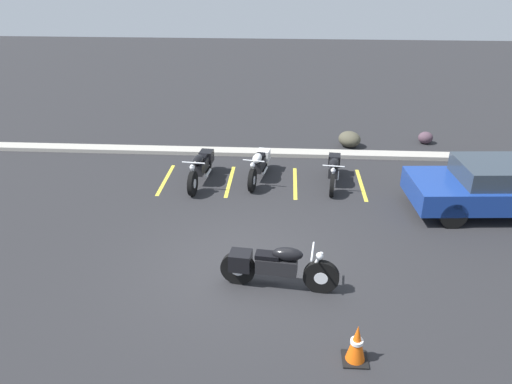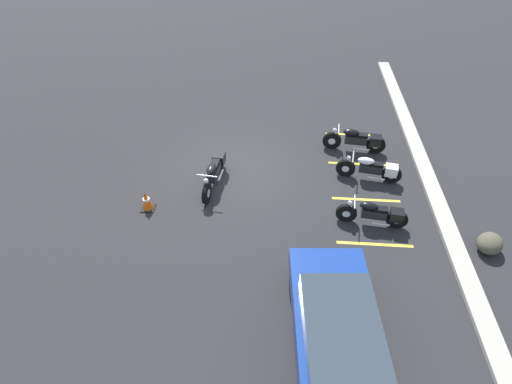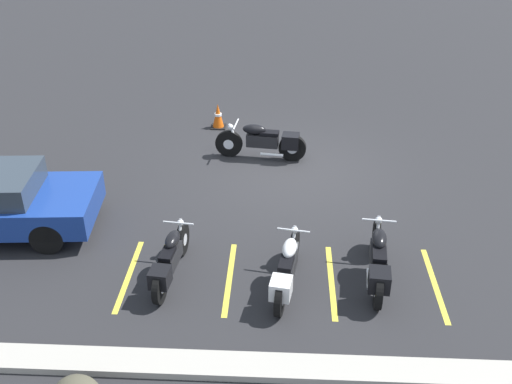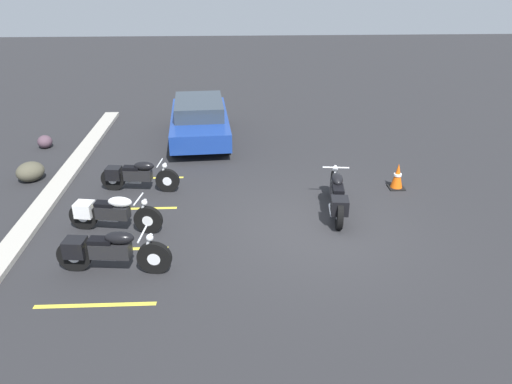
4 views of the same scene
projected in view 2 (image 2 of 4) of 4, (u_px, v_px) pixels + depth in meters
name	position (u px, v px, depth m)	size (l,w,h in m)	color
ground	(235.00, 171.00, 13.46)	(60.00, 60.00, 0.00)	#262628
motorcycle_black_featured	(214.00, 171.00, 12.70)	(2.26, 0.67, 0.89)	black
parked_bike_0	(358.00, 140.00, 14.05)	(0.64, 2.19, 0.86)	black
parked_bike_1	(372.00, 169.00, 12.85)	(0.70, 2.08, 0.82)	black
parked_bike_2	(376.00, 214.00, 11.34)	(0.61, 2.02, 0.80)	black
car_blue	(338.00, 334.00, 8.31)	(4.42, 2.10, 1.29)	black
concrete_curb	(428.00, 179.00, 13.07)	(18.00, 0.50, 0.12)	#A8A399
landscape_rock_1	(490.00, 243.00, 10.72)	(0.75, 0.63, 0.52)	#4C4839
traffic_cone	(146.00, 201.00, 11.89)	(0.40, 0.40, 0.68)	black
stall_line_0	(353.00, 135.00, 15.12)	(0.10, 2.10, 0.00)	gold
stall_line_1	(359.00, 164.00, 13.76)	(0.10, 2.10, 0.00)	gold
stall_line_2	(366.00, 200.00, 12.40)	(0.10, 2.10, 0.00)	gold
stall_line_3	(375.00, 244.00, 11.03)	(0.10, 2.10, 0.00)	gold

